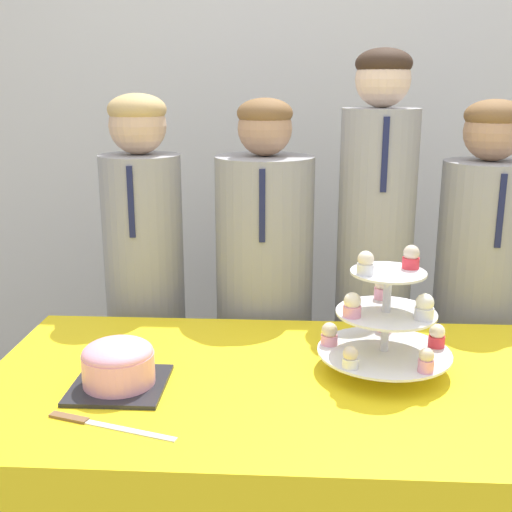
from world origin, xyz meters
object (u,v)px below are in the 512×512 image
cake_knife (91,423)px  cupcake_stand (386,320)px  student_0 (147,315)px  student_1 (264,326)px  student_2 (372,300)px  round_cake (118,364)px  student_3 (475,327)px

cake_knife → cupcake_stand: (0.65, 0.30, 0.13)m
student_0 → cake_knife: bearing=-85.1°
student_1 → student_2: bearing=-0.0°
cupcake_stand → student_0: 0.92m
round_cake → student_2: (0.67, 0.67, -0.06)m
cake_knife → student_3: (1.03, 0.84, -0.09)m
student_0 → student_1: size_ratio=1.01×
cake_knife → student_1: bearing=85.3°
student_2 → student_0: bearing=-180.0°
student_1 → student_2: size_ratio=0.91×
student_0 → student_2: 0.76m
cupcake_stand → student_2: student_2 is taller
round_cake → cake_knife: 0.18m
round_cake → student_0: (-0.09, 0.67, -0.13)m
student_1 → student_3: bearing=-0.0°
student_0 → student_1: 0.40m
student_0 → student_1: bearing=0.0°
cake_knife → cupcake_stand: cupcake_stand is taller
student_1 → student_3: size_ratio=1.00×
round_cake → student_3: (1.01, 0.67, -0.15)m
round_cake → student_2: bearing=45.0°
student_0 → student_2: (0.76, 0.00, 0.07)m
cupcake_stand → student_2: bearing=86.2°
student_1 → cake_knife: bearing=-111.4°
cupcake_stand → student_3: bearing=54.9°
cupcake_stand → student_1: 0.67m
cake_knife → student_1: 0.91m
cake_knife → student_0: 0.84m
student_0 → student_3: size_ratio=1.01×
cake_knife → student_2: (0.69, 0.84, -0.00)m
cupcake_stand → student_3: 0.69m
student_2 → student_3: size_ratio=1.11×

